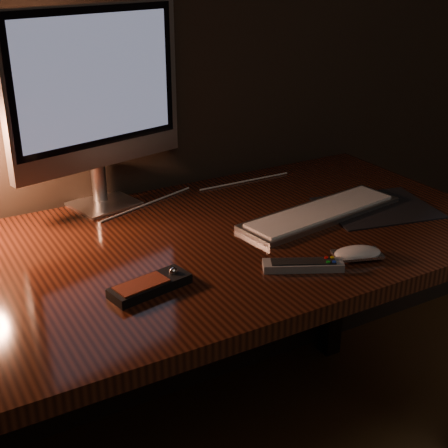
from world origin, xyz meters
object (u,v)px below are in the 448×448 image
keyboard (321,213)px  mouse (357,255)px  desk (171,282)px  media_remote (150,285)px  tv_remote (303,265)px  monitor (95,92)px

keyboard → mouse: (-0.08, -0.24, 0.00)m
desk → media_remote: 0.30m
tv_remote → desk: bearing=147.6°
keyboard → mouse: 0.25m
mouse → tv_remote: tv_remote is taller
monitor → keyboard: 0.64m
desk → monitor: size_ratio=3.12×
monitor → mouse: (0.38, -0.58, -0.29)m
monitor → tv_remote: (0.24, -0.56, -0.29)m
desk → monitor: bearing=104.8°
media_remote → desk: bearing=46.2°
monitor → mouse: size_ratio=4.80×
mouse → media_remote: size_ratio=0.61×
monitor → media_remote: (-0.08, -0.48, -0.29)m
desk → monitor: (-0.07, 0.26, 0.43)m
keyboard → media_remote: (-0.54, -0.14, 0.00)m
monitor → media_remote: size_ratio=2.91×
desk → tv_remote: tv_remote is taller
monitor → media_remote: 0.57m
mouse → tv_remote: bearing=-170.3°
mouse → media_remote: 0.46m
mouse → desk: bearing=152.6°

